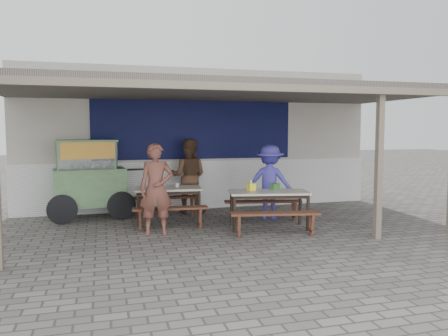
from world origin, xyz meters
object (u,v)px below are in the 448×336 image
at_px(patron_wall_side, 189,176).
at_px(tissue_box, 251,187).
at_px(bench_left_wall, 166,201).
at_px(patron_right_table, 270,182).
at_px(table_right, 269,195).
at_px(patron_street_side, 156,189).
at_px(condiment_jar, 177,185).
at_px(condiment_bowl, 162,186).
at_px(donation_box, 275,187).
at_px(table_left, 168,191).
at_px(bench_left_street, 170,213).
at_px(bench_right_wall, 263,205).
at_px(vendor_cart, 89,176).
at_px(bench_right_street, 275,218).

relative_size(patron_wall_side, tissue_box, 12.28).
distance_m(bench_left_wall, patron_right_table, 2.41).
bearing_deg(table_right, patron_right_table, 78.27).
height_order(patron_street_side, condiment_jar, patron_street_side).
relative_size(condiment_jar, condiment_bowl, 0.44).
bearing_deg(donation_box, tissue_box, 176.22).
height_order(tissue_box, donation_box, tissue_box).
bearing_deg(bench_left_wall, patron_street_side, -99.18).
relative_size(table_left, table_right, 0.86).
distance_m(bench_left_wall, patron_wall_side, 0.82).
height_order(table_left, bench_left_street, table_left).
bearing_deg(table_right, bench_left_wall, 146.14).
xyz_separation_m(table_left, tissue_box, (1.57, -0.87, 0.15)).
xyz_separation_m(bench_left_street, donation_box, (2.14, -0.21, 0.47)).
bearing_deg(bench_right_wall, vendor_cart, 171.18).
distance_m(bench_right_street, condiment_jar, 2.40).
distance_m(patron_wall_side, condiment_bowl, 1.08).
bearing_deg(condiment_bowl, vendor_cart, 154.23).
bearing_deg(table_right, bench_right_wall, 90.00).
bearing_deg(patron_right_table, bench_right_street, 103.59).
bearing_deg(table_right, bench_right_street, -90.00).
xyz_separation_m(table_right, bench_right_street, (-0.13, -0.67, -0.33)).
bearing_deg(patron_wall_side, bench_right_street, 133.96).
height_order(bench_left_wall, table_right, table_right).
height_order(bench_left_street, condiment_jar, condiment_jar).
xyz_separation_m(donation_box, condiment_bowl, (-2.19, 1.06, -0.04)).
height_order(table_left, patron_wall_side, patron_wall_side).
distance_m(donation_box, condiment_bowl, 2.43).
bearing_deg(patron_wall_side, bench_right_wall, 156.72).
bearing_deg(bench_right_wall, table_left, 178.85).
xyz_separation_m(bench_right_street, condiment_jar, (-1.52, 1.81, 0.45)).
bearing_deg(patron_street_side, vendor_cart, 129.63).
bearing_deg(bench_right_wall, patron_wall_side, 146.13).
relative_size(bench_left_wall, tissue_box, 10.42).
bearing_deg(bench_left_wall, bench_right_street, -50.99).
height_order(patron_right_table, tissue_box, patron_right_table).
height_order(vendor_cart, condiment_bowl, vendor_cart).
xyz_separation_m(patron_street_side, tissue_box, (1.94, 0.12, -0.04)).
distance_m(tissue_box, condiment_jar, 1.64).
xyz_separation_m(patron_street_side, donation_box, (2.44, 0.08, -0.05)).
xyz_separation_m(vendor_cart, donation_box, (3.69, -1.79, -0.14)).
distance_m(patron_wall_side, donation_box, 2.34).
bearing_deg(bench_left_wall, condiment_bowl, -102.88).
bearing_deg(bench_right_street, tissue_box, 111.31).
xyz_separation_m(vendor_cart, condiment_bowl, (1.50, -0.73, -0.18)).
xyz_separation_m(table_left, condiment_jar, (0.20, 0.04, 0.12)).
bearing_deg(donation_box, bench_left_wall, 141.34).
relative_size(patron_wall_side, condiment_bowl, 8.88).
xyz_separation_m(bench_left_wall, patron_street_side, (-0.43, -1.69, 0.53)).
xyz_separation_m(table_right, bench_right_wall, (0.13, 0.67, -0.33)).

